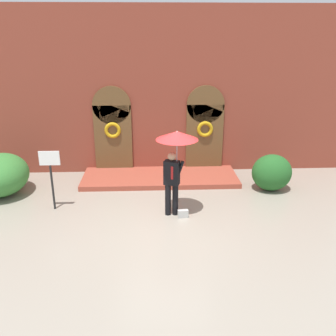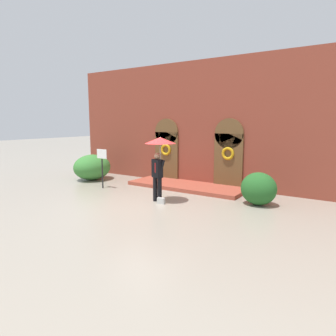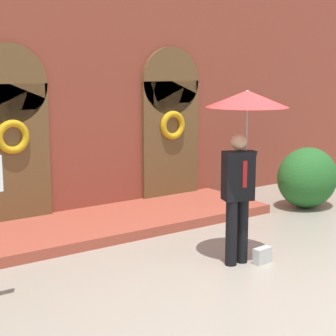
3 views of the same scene
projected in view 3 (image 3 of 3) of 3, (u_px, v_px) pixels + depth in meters
The scene contains 5 objects.
ground_plane at pixel (248, 278), 7.18m from camera, with size 80.00×80.00×0.00m, color gray.
building_facade at pixel (90, 66), 10.03m from camera, with size 14.00×2.30×5.60m.
person_with_umbrella at pixel (245, 124), 7.44m from camera, with size 1.10×1.10×2.36m.
handbag at pixel (262, 255), 7.71m from camera, with size 0.28×0.12×0.22m, color #B7B7B2.
shrub_right at pixel (307, 178), 10.72m from camera, with size 1.25×1.04×1.16m, color #235B23.
Camera 3 is at (-4.79, -4.96, 2.66)m, focal length 60.00 mm.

